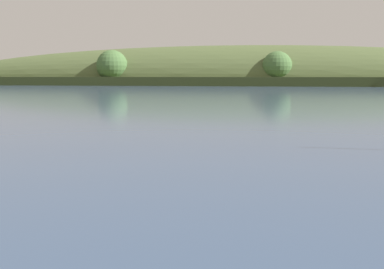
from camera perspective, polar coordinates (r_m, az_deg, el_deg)
far_shoreline_hill at (r=241.98m, az=6.22°, el=6.52°), size 467.26×103.26×42.15m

